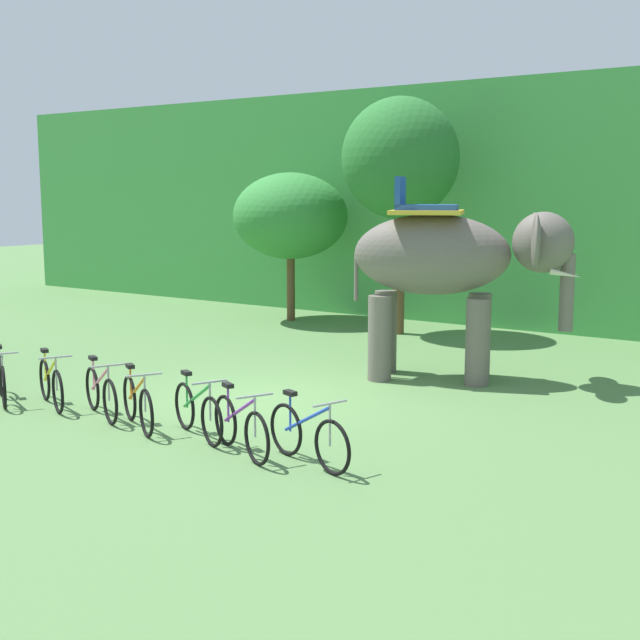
# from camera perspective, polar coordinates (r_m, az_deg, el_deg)

# --- Properties ---
(ground_plane) EXTENTS (80.00, 80.00, 0.00)m
(ground_plane) POSITION_cam_1_polar(r_m,az_deg,el_deg) (14.17, -3.89, -5.54)
(ground_plane) COLOR #567F47
(foliage_hedge) EXTENTS (36.00, 6.00, 6.36)m
(foliage_hedge) POSITION_cam_1_polar(r_m,az_deg,el_deg) (24.81, 14.27, 7.71)
(foliage_hedge) COLOR #3D8E42
(foliage_hedge) RESTS_ON ground
(tree_center_left) EXTENTS (3.12, 3.12, 4.04)m
(tree_center_left) POSITION_cam_1_polar(r_m,az_deg,el_deg) (22.81, -2.03, 7.11)
(tree_center_left) COLOR brown
(tree_center_left) RESTS_ON ground
(tree_far_right) EXTENTS (2.86, 2.86, 5.79)m
(tree_far_right) POSITION_cam_1_polar(r_m,az_deg,el_deg) (20.67, 5.52, 10.88)
(tree_far_right) COLOR brown
(tree_far_right) RESTS_ON ground
(elephant) EXTENTS (4.20, 2.86, 3.78)m
(elephant) POSITION_cam_1_polar(r_m,az_deg,el_deg) (15.64, 8.87, 3.90)
(elephant) COLOR #665E56
(elephant) RESTS_ON ground
(bike_black) EXTENTS (1.48, 0.95, 0.92)m
(bike_black) POSITION_cam_1_polar(r_m,az_deg,el_deg) (14.99, -20.95, -3.81)
(bike_black) COLOR black
(bike_black) RESTS_ON ground
(bike_yellow) EXTENTS (1.55, 0.84, 0.92)m
(bike_yellow) POSITION_cam_1_polar(r_m,az_deg,el_deg) (14.38, -17.94, -4.16)
(bike_yellow) COLOR black
(bike_yellow) RESTS_ON ground
(bike_pink) EXTENTS (1.56, 0.83, 0.92)m
(bike_pink) POSITION_cam_1_polar(r_m,az_deg,el_deg) (13.50, -14.77, -4.85)
(bike_pink) COLOR black
(bike_pink) RESTS_ON ground
(bike_orange) EXTENTS (1.51, 0.90, 0.92)m
(bike_orange) POSITION_cam_1_polar(r_m,az_deg,el_deg) (12.73, -12.38, -5.58)
(bike_orange) COLOR black
(bike_orange) RESTS_ON ground
(bike_green) EXTENTS (1.57, 0.82, 0.92)m
(bike_green) POSITION_cam_1_polar(r_m,az_deg,el_deg) (12.10, -8.38, -6.21)
(bike_green) COLOR black
(bike_green) RESTS_ON ground
(bike_purple) EXTENTS (1.56, 0.83, 0.92)m
(bike_purple) POSITION_cam_1_polar(r_m,az_deg,el_deg) (11.27, -5.47, -7.28)
(bike_purple) COLOR black
(bike_purple) RESTS_ON ground
(bike_blue) EXTENTS (1.64, 0.69, 0.92)m
(bike_blue) POSITION_cam_1_polar(r_m,az_deg,el_deg) (10.81, -0.82, -7.93)
(bike_blue) COLOR black
(bike_blue) RESTS_ON ground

